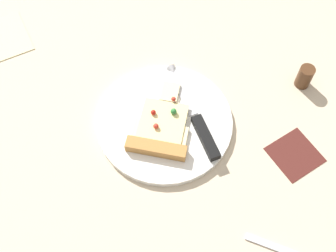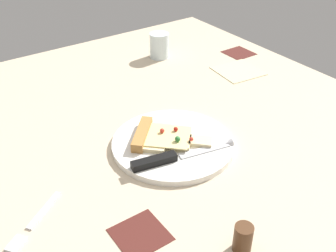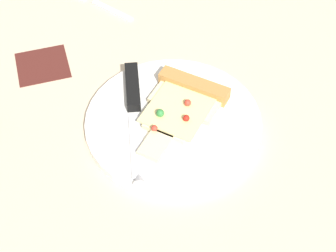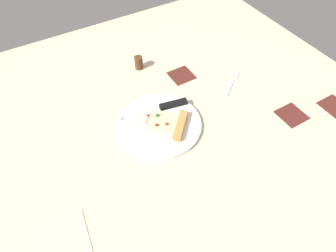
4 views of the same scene
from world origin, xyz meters
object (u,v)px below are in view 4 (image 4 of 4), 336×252
(pizza_slice, at_px, (167,124))
(knife, at_px, (161,108))
(napkin, at_px, (62,240))
(fork, at_px, (232,82))
(plate, at_px, (160,125))
(pepper_shaker, at_px, (139,63))

(pizza_slice, height_order, knife, pizza_slice)
(knife, height_order, napkin, knife)
(knife, relative_size, fork, 1.78)
(fork, relative_size, napkin, 1.03)
(plate, height_order, knife, knife)
(pepper_shaker, distance_m, napkin, 0.70)
(plate, xyz_separation_m, pepper_shaker, (-0.08, -0.31, 0.02))
(knife, xyz_separation_m, napkin, (0.44, 0.26, -0.02))
(napkin, bearing_deg, pepper_shaker, -132.90)
(knife, bearing_deg, pizza_slice, 178.12)
(fork, bearing_deg, pizza_slice, -114.21)
(pizza_slice, distance_m, napkin, 0.46)
(knife, height_order, pepper_shaker, pepper_shaker)
(knife, distance_m, napkin, 0.51)
(pizza_slice, height_order, pepper_shaker, pepper_shaker)
(pizza_slice, bearing_deg, fork, -33.94)
(plate, relative_size, pepper_shaker, 5.24)
(knife, distance_m, fork, 0.31)
(plate, distance_m, pizza_slice, 0.03)
(pizza_slice, relative_size, knife, 0.75)
(plate, relative_size, fork, 2.09)
(pepper_shaker, height_order, fork, pepper_shaker)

